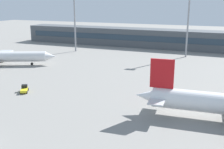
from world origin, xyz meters
TOP-DOWN VIEW (x-y plane):
  - ground_plane at (0.00, 40.00)m, footprint 400.00×400.00m
  - terminal_building at (0.00, 107.33)m, footprint 134.89×12.13m
  - baggage_tug_yellow at (-11.32, 25.79)m, footprint 3.15×3.86m
  - floodlight_tower_west at (-27.95, 82.68)m, footprint 3.20×0.80m
  - floodlight_tower_east at (21.09, 88.37)m, footprint 3.20×0.80m

SIDE VIEW (x-z plane):
  - ground_plane at x=0.00m, z-range 0.00..0.00m
  - baggage_tug_yellow at x=-11.32m, z-range -0.08..1.67m
  - terminal_building at x=0.00m, z-range 0.00..9.00m
  - floodlight_tower_west at x=-27.95m, z-range 2.02..27.71m
  - floodlight_tower_east at x=21.09m, z-range 2.07..31.28m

